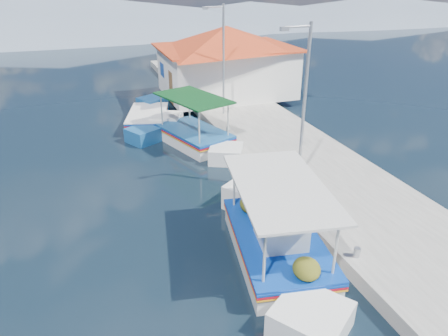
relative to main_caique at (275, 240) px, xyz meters
name	(u,v)px	position (x,y,z in m)	size (l,w,h in m)	color
ground	(203,239)	(-1.88, 1.53, -0.54)	(160.00, 160.00, 0.00)	black
quay	(282,145)	(4.02, 7.53, -0.29)	(5.00, 44.00, 0.50)	#AEAAA2
bollards	(248,149)	(1.92, 6.78, 0.11)	(0.20, 17.20, 0.30)	#A5A8AD
main_caique	(275,240)	(0.00, 0.00, 0.00)	(3.37, 8.36, 2.79)	white
caique_green_canopy	(195,136)	(0.16, 9.73, -0.13)	(3.73, 6.98, 2.76)	white
caique_blue_hull	(147,120)	(-1.63, 13.30, -0.20)	(3.29, 6.64, 1.23)	#164E87
harbor_building	(226,60)	(4.32, 16.53, 2.24)	(10.49, 10.49, 4.40)	white
lamp_post_near	(303,98)	(2.63, 3.53, 3.31)	(1.21, 0.14, 6.00)	#A5A8AD
lamp_post_far	(222,55)	(2.63, 12.53, 3.31)	(1.21, 0.14, 6.00)	#A5A8AD
mountain_ridge	(137,15)	(4.66, 57.53, 1.50)	(171.40, 96.00, 5.50)	slate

